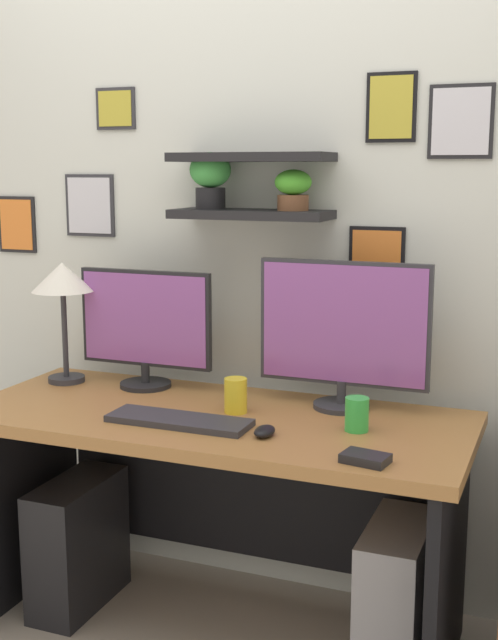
{
  "coord_description": "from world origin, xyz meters",
  "views": [
    {
      "loc": [
        1.02,
        -2.27,
        1.51
      ],
      "look_at": [
        0.1,
        0.05,
        1.05
      ],
      "focal_mm": 46.35,
      "sensor_mm": 36.0,
      "label": 1
    }
  ],
  "objects_px": {
    "desk": "(221,472)",
    "desk_lamp": "(63,285)",
    "keyboard": "(179,420)",
    "computer_tower_right": "(396,596)",
    "monitor_right": "(343,331)",
    "scissors_tray": "(365,458)",
    "computer_tower_left": "(78,543)",
    "monitor_left": "(145,326)",
    "water_cup": "(236,395)",
    "pen_cup": "(357,414)",
    "computer_mouse": "(265,431)"
  },
  "relations": [
    {
      "from": "scissors_tray",
      "to": "computer_tower_left",
      "type": "relative_size",
      "value": 0.27
    },
    {
      "from": "desk",
      "to": "computer_mouse",
      "type": "xyz_separation_m",
      "value": [
        0.23,
        -0.2,
        0.23
      ]
    },
    {
      "from": "desk_lamp",
      "to": "pen_cup",
      "type": "height_order",
      "value": "desk_lamp"
    },
    {
      "from": "computer_mouse",
      "to": "computer_tower_right",
      "type": "height_order",
      "value": "computer_mouse"
    },
    {
      "from": "keyboard",
      "to": "scissors_tray",
      "type": "distance_m",
      "value": 0.61
    },
    {
      "from": "keyboard",
      "to": "monitor_left",
      "type": "bearing_deg",
      "value": 130.76
    },
    {
      "from": "keyboard",
      "to": "water_cup",
      "type": "relative_size",
      "value": 4.0
    },
    {
      "from": "monitor_right",
      "to": "water_cup",
      "type": "distance_m",
      "value": 0.4
    },
    {
      "from": "desk",
      "to": "desk_lamp",
      "type": "relative_size",
      "value": 3.7
    },
    {
      "from": "monitor_left",
      "to": "keyboard",
      "type": "height_order",
      "value": "monitor_left"
    },
    {
      "from": "keyboard",
      "to": "computer_tower_right",
      "type": "bearing_deg",
      "value": 15.92
    },
    {
      "from": "desk",
      "to": "scissors_tray",
      "type": "bearing_deg",
      "value": -29.22
    },
    {
      "from": "monitor_right",
      "to": "scissors_tray",
      "type": "xyz_separation_m",
      "value": [
        0.19,
        -0.47,
        -0.24
      ]
    },
    {
      "from": "computer_mouse",
      "to": "keyboard",
      "type": "bearing_deg",
      "value": 176.76
    },
    {
      "from": "desk_lamp",
      "to": "pen_cup",
      "type": "xyz_separation_m",
      "value": [
        1.11,
        -0.17,
        -0.3
      ]
    },
    {
      "from": "computer_mouse",
      "to": "water_cup",
      "type": "bearing_deg",
      "value": 131.73
    },
    {
      "from": "desk_lamp",
      "to": "pen_cup",
      "type": "distance_m",
      "value": 1.16
    },
    {
      "from": "water_cup",
      "to": "desk_lamp",
      "type": "bearing_deg",
      "value": 170.0
    },
    {
      "from": "desk",
      "to": "monitor_right",
      "type": "relative_size",
      "value": 2.9
    },
    {
      "from": "scissors_tray",
      "to": "computer_tower_left",
      "type": "height_order",
      "value": "scissors_tray"
    },
    {
      "from": "desk",
      "to": "keyboard",
      "type": "relative_size",
      "value": 3.63
    },
    {
      "from": "computer_mouse",
      "to": "scissors_tray",
      "type": "relative_size",
      "value": 0.75
    },
    {
      "from": "monitor_right",
      "to": "water_cup",
      "type": "xyz_separation_m",
      "value": [
        -0.3,
        -0.18,
        -0.2
      ]
    },
    {
      "from": "water_cup",
      "to": "monitor_right",
      "type": "bearing_deg",
      "value": 30.8
    },
    {
      "from": "monitor_right",
      "to": "water_cup",
      "type": "relative_size",
      "value": 5.01
    },
    {
      "from": "computer_tower_left",
      "to": "computer_tower_right",
      "type": "bearing_deg",
      "value": 2.68
    },
    {
      "from": "desk",
      "to": "monitor_right",
      "type": "xyz_separation_m",
      "value": [
        0.35,
        0.16,
        0.46
      ]
    },
    {
      "from": "monitor_left",
      "to": "computer_tower_right",
      "type": "height_order",
      "value": "monitor_left"
    },
    {
      "from": "desk",
      "to": "water_cup",
      "type": "height_order",
      "value": "water_cup"
    },
    {
      "from": "desk_lamp",
      "to": "computer_tower_left",
      "type": "xyz_separation_m",
      "value": [
        0.13,
        -0.17,
        -0.88
      ]
    },
    {
      "from": "desk",
      "to": "computer_tower_left",
      "type": "relative_size",
      "value": 3.54
    },
    {
      "from": "desk",
      "to": "desk_lamp",
      "type": "xyz_separation_m",
      "value": [
        -0.65,
        0.11,
        0.56
      ]
    },
    {
      "from": "desk",
      "to": "keyboard",
      "type": "height_order",
      "value": "keyboard"
    },
    {
      "from": "monitor_right",
      "to": "scissors_tray",
      "type": "bearing_deg",
      "value": -67.76
    },
    {
      "from": "scissors_tray",
      "to": "monitor_right",
      "type": "bearing_deg",
      "value": 112.24
    },
    {
      "from": "pen_cup",
      "to": "water_cup",
      "type": "relative_size",
      "value": 0.91
    },
    {
      "from": "monitor_right",
      "to": "computer_tower_left",
      "type": "bearing_deg",
      "value": -165.97
    },
    {
      "from": "computer_mouse",
      "to": "computer_tower_right",
      "type": "xyz_separation_m",
      "value": [
        0.36,
        0.2,
        -0.54
      ]
    },
    {
      "from": "water_cup",
      "to": "desk",
      "type": "bearing_deg",
      "value": 167.07
    },
    {
      "from": "pen_cup",
      "to": "water_cup",
      "type": "xyz_separation_m",
      "value": [
        -0.4,
        0.04,
        0.01
      ]
    },
    {
      "from": "computer_tower_left",
      "to": "computer_mouse",
      "type": "bearing_deg",
      "value": -11.06
    },
    {
      "from": "monitor_left",
      "to": "monitor_right",
      "type": "bearing_deg",
      "value": 0.01
    },
    {
      "from": "computer_mouse",
      "to": "scissors_tray",
      "type": "height_order",
      "value": "computer_mouse"
    },
    {
      "from": "computer_tower_left",
      "to": "desk_lamp",
      "type": "bearing_deg",
      "value": 128.46
    },
    {
      "from": "desk_lamp",
      "to": "desk",
      "type": "bearing_deg",
      "value": -9.74
    },
    {
      "from": "keyboard",
      "to": "pen_cup",
      "type": "height_order",
      "value": "pen_cup"
    },
    {
      "from": "desk",
      "to": "pen_cup",
      "type": "bearing_deg",
      "value": -7.08
    },
    {
      "from": "scissors_tray",
      "to": "computer_mouse",
      "type": "bearing_deg",
      "value": 161.95
    },
    {
      "from": "computer_tower_right",
      "to": "computer_tower_left",
      "type": "bearing_deg",
      "value": -177.32
    },
    {
      "from": "pen_cup",
      "to": "water_cup",
      "type": "bearing_deg",
      "value": 173.8
    }
  ]
}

